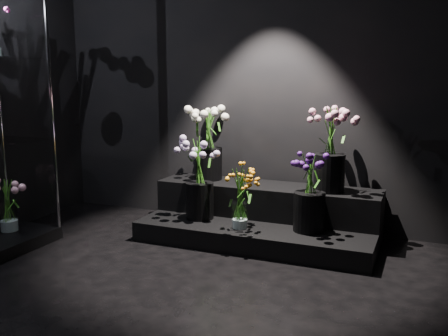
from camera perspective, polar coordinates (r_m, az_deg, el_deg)
The scene contains 9 objects.
floor at distance 3.26m, azimuth -9.50°, elevation -15.32°, with size 4.00×4.00×0.00m, color black.
wall_back at distance 4.75m, azimuth 3.05°, elevation 10.30°, with size 4.00×4.00×0.00m, color black.
display_riser at distance 4.45m, azimuth 4.42°, elevation -5.55°, with size 2.01×0.89×0.45m.
bouquet_orange_bells at distance 4.10m, azimuth 1.82°, elevation -3.33°, with size 0.35×0.35×0.51m.
bouquet_lilac at distance 4.37m, azimuth -2.82°, elevation -0.61°, with size 0.41×0.41×0.73m.
bouquet_purple at distance 4.07m, azimuth 9.78°, elevation -2.44°, with size 0.36×0.36×0.63m.
bouquet_cream_roses at distance 4.68m, azimuth -1.76°, elevation 3.50°, with size 0.52×0.52×0.68m.
bouquet_pink_roses at distance 4.27m, azimuth 12.08°, elevation 2.78°, with size 0.44×0.44×0.72m.
bouquet_case_base_pink at distance 4.62m, azimuth -23.50°, elevation -3.66°, with size 0.36×0.36×0.47m.
Camera 1 is at (1.59, -2.47, 1.41)m, focal length 40.00 mm.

